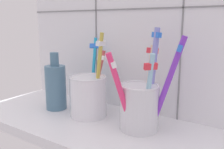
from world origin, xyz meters
TOP-DOWN VIEW (x-y plane):
  - counter_slab at (0.00, 0.00)cm, footprint 64.00×22.00cm
  - tile_wall_back at (0.00, 12.00)cm, footprint 64.00×2.20cm
  - toothbrush_cup_left at (-6.23, 2.31)cm, footprint 8.26×11.53cm
  - toothbrush_cup_right at (6.49, 2.23)cm, footprint 11.69×11.57cm
  - ceramic_vase at (-15.48, 1.42)cm, footprint 4.77×4.77cm

SIDE VIEW (x-z plane):
  - counter_slab at x=0.00cm, z-range 0.00..2.00cm
  - toothbrush_cup_left at x=-6.23cm, z-range -2.23..15.91cm
  - toothbrush_cup_right at x=6.49cm, z-range -2.35..16.88cm
  - ceramic_vase at x=-15.48cm, z-range 0.77..14.14cm
  - tile_wall_back at x=0.00cm, z-range 0.00..45.00cm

